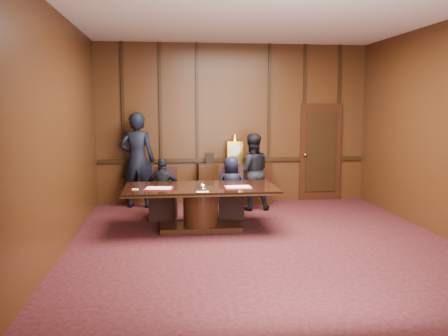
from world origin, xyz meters
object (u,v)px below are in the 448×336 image
Objects in this scene: signatory_right at (232,187)px; witness_left at (137,160)px; signatory_left at (163,189)px; witness_right at (252,172)px; sideboard at (235,182)px; conference_table at (201,201)px.

witness_left is at bearing -25.01° from signatory_right.
witness_right is (1.82, 0.70, 0.20)m from signatory_left.
signatory_right is (1.30, 0.00, 0.01)m from signatory_left.
witness_right is at bearing -68.30° from sideboard.
witness_left is (-2.10, -0.16, 0.53)m from sideboard.
signatory_left is at bearing 123.09° from witness_left.
signatory_right is at bearing 155.57° from witness_left.
signatory_left is 1.96m from witness_right.
sideboard is 2.07m from signatory_left.
signatory_right is 2.24m from witness_left.
sideboard is at bearing 67.43° from conference_table.
sideboard is 2.35m from conference_table.
signatory_left is at bearing 8.19° from signatory_right.
signatory_right is at bearing 53.36° from witness_right.
witness_left is at bearing -12.51° from witness_right.
witness_right reaches higher than sideboard.
sideboard is 1.36× the size of signatory_left.
signatory_left is 1.30m from signatory_right.
sideboard is at bearing -166.87° from witness_left.
sideboard reaches higher than signatory_left.
signatory_right is at bearing 50.91° from conference_table.
witness_right is (0.52, 0.70, 0.19)m from signatory_right.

